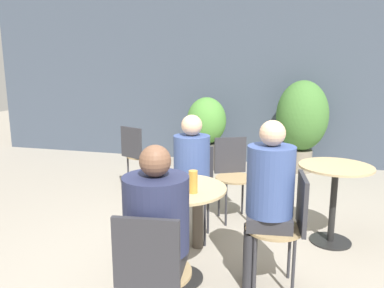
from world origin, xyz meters
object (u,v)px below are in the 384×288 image
Objects in this scene: beer_glass_0 at (193,182)px; potted_plant_1 at (302,119)px; bistro_chair_0 at (151,269)px; bistro_chair_3 at (233,169)px; beer_glass_1 at (162,171)px; potted_plant_0 at (206,128)px; cafe_table_far at (334,186)px; bistro_chair_1 at (287,220)px; seated_person_0 at (157,227)px; seated_person_2 at (191,167)px; seated_person_1 at (268,191)px; bistro_chair_4 at (137,152)px; bistro_chair_2 at (194,182)px; cafe_table_near at (178,209)px.

potted_plant_1 is at bearing 77.20° from beer_glass_0.
bistro_chair_3 is at bearing -99.40° from bistro_chair_0.
beer_glass_1 is 0.16× the size of potted_plant_0.
beer_glass_1 is at bearing -131.86° from bistro_chair_3.
potted_plant_0 is (-0.62, 4.09, 0.13)m from bistro_chair_0.
cafe_table_far is at bearing -128.59° from bistro_chair_0.
beer_glass_1 reaches higher than bistro_chair_1.
seated_person_2 is at bearing -90.00° from seated_person_0.
bistro_chair_0 is at bearing -39.31° from seated_person_1.
bistro_chair_4 is at bearing 122.88° from beer_glass_0.
bistro_chair_3 is at bearing 74.44° from beer_glass_1.
potted_plant_1 is (0.88, 4.14, 0.12)m from seated_person_0.
bistro_chair_4 is 2.57m from seated_person_1.
seated_person_2 is (1.08, -1.24, 0.18)m from bistro_chair_4.
beer_glass_0 is 0.11× the size of potted_plant_1.
beer_glass_1 is at bearing 149.65° from beer_glass_0.
seated_person_1 is at bearing -0.24° from beer_glass_1.
beer_glass_1 is (1.00, -1.82, 0.30)m from bistro_chair_4.
bistro_chair_2 is 0.24m from seated_person_2.
potted_plant_1 is (0.87, 4.28, 0.30)m from bistro_chair_0.
seated_person_2 is (0.02, -0.15, 0.18)m from bistro_chair_2.
seated_person_2 is at bearing 153.57° from bistro_chair_4.
seated_person_2 is 0.78m from beer_glass_0.
seated_person_1 is (0.45, -1.28, 0.21)m from bistro_chair_3.
bistro_chair_1 is 0.69× the size of seated_person_1.
beer_glass_1 is at bearing 141.43° from bistro_chair_4.
bistro_chair_3 is at bearing -166.94° from seated_person_1.
potted_plant_0 is (-0.38, 3.22, -0.18)m from beer_glass_1.
bistro_chair_1 is at bearing -39.28° from seated_person_2.
potted_plant_0 is (-0.46, 2.64, -0.06)m from seated_person_2.
seated_person_1 is at bearing 6.33° from cafe_table_near.
beer_glass_1 is 3.25m from potted_plant_0.
cafe_table_near is 0.52× the size of potted_plant_1.
cafe_table_near is 0.32m from beer_glass_1.
potted_plant_0 is at bearing -166.17° from seated_person_1.
beer_glass_0 is (-1.07, -1.07, 0.28)m from cafe_table_far.
bistro_chair_2 and bistro_chair_3 have the same top height.
bistro_chair_2 is at bearing -79.99° from potted_plant_0.
bistro_chair_3 reaches higher than cafe_table_far.
bistro_chair_0 is at bearing -122.26° from cafe_table_far.
seated_person_2 is 0.84× the size of potted_plant_1.
bistro_chair_4 is (-1.35, 0.55, 0.00)m from bistro_chair_3.
seated_person_1 is (1.80, -1.83, 0.21)m from bistro_chair_4.
bistro_chair_0 and bistro_chair_1 have the same top height.
bistro_chair_0 and bistro_chair_4 have the same top height.
bistro_chair_4 is (-1.95, 1.81, 0.00)m from bistro_chair_1.
bistro_chair_0 and bistro_chair_2 have the same top height.
potted_plant_1 is (1.03, 2.83, 0.12)m from seated_person_2.
seated_person_0 is at bearing -96.98° from beer_glass_0.
bistro_chair_0 is 0.61× the size of potted_plant_1.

